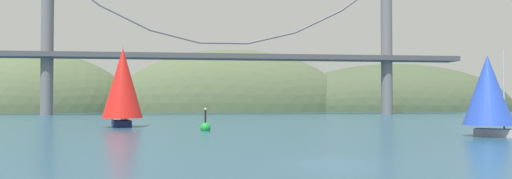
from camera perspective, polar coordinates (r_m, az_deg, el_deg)
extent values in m
plane|color=navy|center=(24.55, 8.77, -8.48)|extent=(360.00, 360.00, 0.00)
ellipsoid|color=#4C5B3D|center=(165.73, -23.93, -2.39)|extent=(57.41, 44.00, 36.49)
ellipsoid|color=#425138|center=(171.91, 15.88, -2.43)|extent=(82.10, 44.00, 31.74)
ellipsoid|color=#4C5B3D|center=(158.92, -2.75, -2.56)|extent=(77.66, 44.00, 39.90)
cylinder|color=slate|center=(124.18, -23.06, 5.20)|extent=(2.80, 2.80, 34.40)
cylinder|color=slate|center=(128.45, 14.91, 4.91)|extent=(2.80, 2.80, 34.40)
cube|color=#47474C|center=(119.15, -3.74, 3.81)|extent=(117.98, 6.00, 1.20)
cylinder|color=slate|center=(121.32, -14.96, 8.07)|extent=(11.93, 0.50, 6.14)
cylinder|color=slate|center=(119.62, -9.38, 6.10)|extent=(11.83, 0.50, 3.33)
cylinder|color=slate|center=(119.51, -3.74, 5.41)|extent=(11.71, 0.50, 0.50)
cylinder|color=slate|center=(120.90, 1.85, 6.01)|extent=(11.83, 0.50, 3.33)
cylinder|color=slate|center=(123.83, 7.26, 7.83)|extent=(11.93, 0.50, 6.14)
cube|color=#B7B2A8|center=(47.55, 27.56, -4.52)|extent=(5.17, 5.19, 0.68)
cylinder|color=#B2B2B7|center=(47.61, 26.81, -0.02)|extent=(0.14, 0.14, 6.80)
cone|color=blue|center=(47.88, 25.29, -0.05)|extent=(6.01, 6.01, 6.19)
cube|color=#191E4C|center=(63.72, -15.38, -3.77)|extent=(3.56, 7.95, 0.80)
cube|color=beige|center=(65.08, -15.45, -3.20)|extent=(2.01, 2.73, 0.36)
cylinder|color=#B2B2B7|center=(62.95, -15.31, 0.79)|extent=(0.14, 0.14, 9.26)
cone|color=red|center=(61.25, -15.21, 0.75)|extent=(5.70, 5.70, 8.45)
sphere|color=green|center=(52.08, -5.90, -4.44)|extent=(1.10, 1.10, 1.10)
cylinder|color=black|center=(52.03, -5.89, -3.29)|extent=(0.20, 0.20, 1.60)
sphere|color=#F2EA99|center=(52.01, -5.89, -2.28)|extent=(0.24, 0.24, 0.24)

